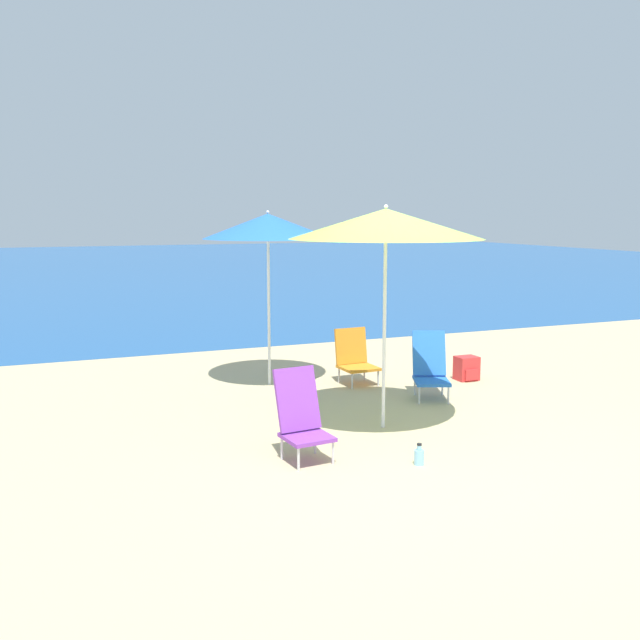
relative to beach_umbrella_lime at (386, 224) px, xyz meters
The scene contains 9 objects.
ground_plane 2.23m from the beach_umbrella_lime, 90.04° to the right, with size 60.00×60.00×0.00m, color #C6B284.
sea_water 24.91m from the beach_umbrella_lime, 90.00° to the left, with size 60.00×40.00×0.01m.
beach_umbrella_lime is the anchor object (origin of this frame).
beach_umbrella_blue 2.32m from the beach_umbrella_lime, 102.69° to the left, with size 1.67×1.67×2.27m.
beach_chair_purple 2.13m from the beach_umbrella_lime, 153.43° to the right, with size 0.46×0.54×0.83m.
beach_chair_orange 2.68m from the beach_umbrella_lime, 73.64° to the left, with size 0.47×0.52×0.72m.
beach_chair_blue 2.26m from the beach_umbrella_lime, 39.44° to the left, with size 0.60×0.71×0.80m.
backpack_red 3.20m from the beach_umbrella_lime, 36.40° to the left, with size 0.29×0.26×0.32m.
water_bottle 2.34m from the beach_umbrella_lime, 101.03° to the right, with size 0.09×0.09×0.20m.
Camera 1 is at (-3.35, -5.75, 2.23)m, focal length 40.00 mm.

